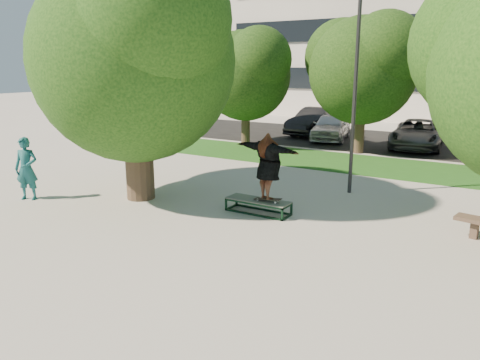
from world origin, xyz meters
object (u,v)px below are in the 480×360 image
Objects in this scene: car_silver_a at (331,126)px; car_dark at (315,121)px; bystander at (26,169)px; grind_box at (258,206)px; car_grey at (417,134)px; lamppost at (355,92)px; tree_left at (133,48)px.

car_silver_a is 0.91× the size of car_dark.
grind_box is at bearing -6.65° from bystander.
car_silver_a is 0.87× the size of car_grey.
lamppost is 11.25m from car_silver_a.
lamppost is 10.12m from car_grey.
bystander is 0.38× the size of car_grey.
tree_left reaches higher than car_silver_a.
lamppost is at bearing -58.31° from car_dark.
car_dark is (2.00, 17.29, -0.17)m from bystander.
tree_left is 5.76m from grind_box.
car_grey is (4.53, -0.21, -0.05)m from car_silver_a.
tree_left is at bearing -105.06° from car_silver_a.
grind_box is 0.42× the size of car_silver_a.
tree_left is 4.82m from bystander.
car_grey is at bearing 89.81° from lamppost.
grind_box is 15.52m from car_dark.
grind_box is at bearing -68.87° from car_dark.
tree_left is 3.95× the size of grind_box.
lamppost is 3.23× the size of bystander.
lamppost is at bearing 9.03° from bystander.
car_dark is 6.24m from car_grey.
grind_box is 0.38× the size of car_dark.
grind_box is 13.30m from car_grey.
car_silver_a is (-3.08, 13.42, 0.55)m from grind_box.
lamppost is at bearing -96.68° from car_grey.
tree_left is 1.65× the size of car_silver_a.
tree_left is 15.18m from car_grey.
tree_left is 14.43m from car_silver_a.
lamppost is 3.39× the size of grind_box.
car_silver_a is at bearing 170.89° from car_grey.
grind_box is at bearing -112.72° from lamppost.
lamppost is at bearing 67.28° from grind_box.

